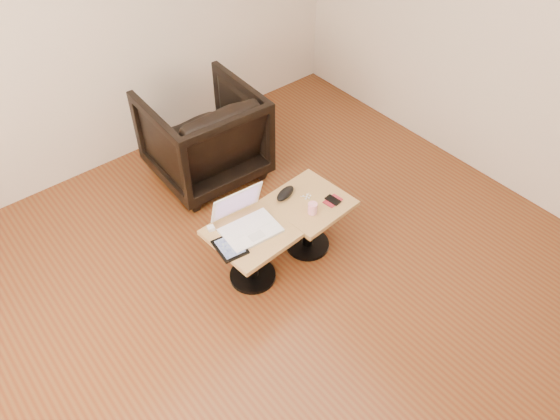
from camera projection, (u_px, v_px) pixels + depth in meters
room_shell at (289, 154)px, 2.68m from camera, size 4.52×4.52×2.71m
side_table_left at (251, 244)px, 3.62m from camera, size 0.53×0.53×0.45m
side_table_right at (309, 213)px, 3.84m from camera, size 0.53×0.53×0.45m
laptop at (246, 221)px, 3.55m from camera, size 0.39×0.36×0.25m
tablet at (230, 247)px, 3.44m from camera, size 0.20×0.23×0.02m
charging_adapter at (211, 228)px, 3.55m from camera, size 0.05×0.05×0.03m
glasses_case at (285, 193)px, 3.78m from camera, size 0.19×0.13×0.06m
striped_cup at (313, 208)px, 3.65m from camera, size 0.07×0.07×0.08m
earbuds_tangle at (307, 197)px, 3.79m from camera, size 0.07×0.05×0.01m
phone_on_sleeve at (333, 200)px, 3.76m from camera, size 0.13×0.11×0.02m
armchair at (203, 135)px, 4.42m from camera, size 0.87×0.89×0.78m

